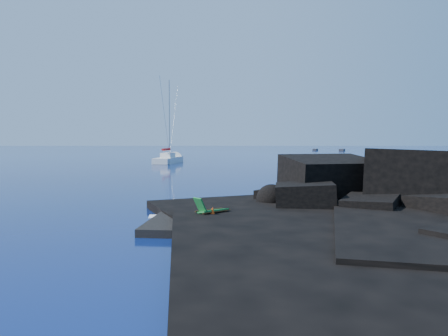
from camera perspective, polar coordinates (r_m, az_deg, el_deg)
The scene contains 11 objects.
ground at distance 20.72m, azimuth -10.35°, elevation -7.70°, with size 400.00×400.00×0.00m, color #031336.
headland at distance 25.16m, azimuth 21.82°, elevation -5.85°, with size 24.00×24.00×3.60m, color black, non-canonical shape.
beach at distance 20.91m, azimuth 2.24°, elevation -7.53°, with size 8.50×6.00×0.70m, color black.
surf_foam at distance 25.35m, azimuth 2.94°, elevation -5.49°, with size 10.00×8.00×0.06m, color white, non-canonical shape.
sailboat at distance 72.44m, azimuth -7.22°, elevation 0.66°, with size 2.74×13.08×13.71m, color silver, non-canonical shape.
deck_chair at distance 20.78m, azimuth -1.46°, elevation -4.99°, with size 1.68×0.74×1.16m, color #186E2E, non-canonical shape.
towel at distance 19.99m, azimuth -2.20°, elevation -6.97°, with size 1.95×0.93×0.05m, color white.
sunbather at distance 19.96m, azimuth -2.20°, elevation -6.57°, with size 1.73×0.42×0.23m, color tan, non-canonical shape.
marker_cone at distance 20.46m, azimuth -1.51°, elevation -5.93°, with size 0.39×0.39×0.60m, color #E5430C.
distant_boat_a at distance 144.98m, azimuth 11.83°, elevation 2.26°, with size 1.23×3.96×0.53m, color #29292F.
distant_boat_b at distance 141.75m, azimuth 15.15°, elevation 2.17°, with size 1.44×4.62×0.62m, color #2B2A30.
Camera 1 is at (3.62, -19.97, 4.18)m, focal length 35.00 mm.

